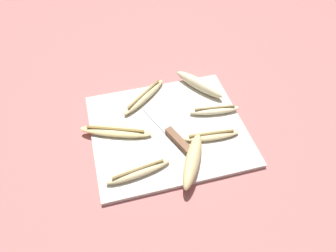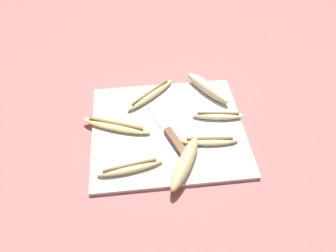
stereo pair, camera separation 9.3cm
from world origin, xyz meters
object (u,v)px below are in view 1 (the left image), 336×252
object	(u,v)px
banana_cream_curved	(199,84)
banana_soft_right	(139,171)
banana_pale_long	(214,110)
knife	(175,137)
banana_spotted_left	(192,160)
banana_mellow_near	(211,135)
banana_golden_short	(116,131)
banana_ripe_center	(144,97)

from	to	relation	value
banana_cream_curved	banana_soft_right	bearing A→B (deg)	-133.05
banana_pale_long	banana_cream_curved	distance (m)	0.11
knife	banana_spotted_left	xyz separation A→B (m)	(0.02, -0.10, 0.01)
banana_soft_right	banana_spotted_left	bearing A→B (deg)	-4.04
banana_cream_curved	knife	bearing A→B (deg)	-125.73
banana_mellow_near	banana_spotted_left	xyz separation A→B (m)	(-0.08, -0.08, 0.01)
knife	banana_golden_short	world-z (taller)	banana_golden_short
banana_spotted_left	banana_ripe_center	xyz separation A→B (m)	(-0.07, 0.27, -0.01)
banana_golden_short	banana_spotted_left	xyz separation A→B (m)	(0.17, -0.16, 0.01)
banana_soft_right	banana_golden_short	xyz separation A→B (m)	(-0.03, 0.15, -0.00)
banana_mellow_near	knife	bearing A→B (deg)	167.95
banana_soft_right	banana_pale_long	xyz separation A→B (m)	(0.26, 0.15, -0.00)
banana_ripe_center	knife	bearing A→B (deg)	-75.06
banana_mellow_near	banana_pale_long	bearing A→B (deg)	64.54
knife	banana_ripe_center	bearing A→B (deg)	83.85
knife	banana_spotted_left	bearing A→B (deg)	-99.59
banana_soft_right	banana_cream_curved	bearing A→B (deg)	46.95
banana_mellow_near	banana_cream_curved	world-z (taller)	banana_cream_curved
banana_mellow_near	banana_golden_short	size ratio (longest dim) A/B	0.79
banana_golden_short	banana_ripe_center	xyz separation A→B (m)	(0.11, 0.12, 0.00)
knife	banana_pale_long	distance (m)	0.16
knife	banana_cream_curved	distance (m)	0.22
banana_golden_short	banana_cream_curved	world-z (taller)	banana_cream_curved
banana_pale_long	banana_cream_curved	bearing A→B (deg)	95.25
knife	banana_pale_long	size ratio (longest dim) A/B	1.36
banana_spotted_left	banana_ripe_center	size ratio (longest dim) A/B	1.05
banana_pale_long	banana_ripe_center	bearing A→B (deg)	149.74
banana_soft_right	banana_cream_curved	size ratio (longest dim) A/B	1.04
banana_soft_right	banana_golden_short	size ratio (longest dim) A/B	0.85
knife	banana_spotted_left	distance (m)	0.10
knife	banana_mellow_near	size ratio (longest dim) A/B	1.30
knife	banana_pale_long	world-z (taller)	banana_pale_long
banana_spotted_left	banana_pale_long	bearing A→B (deg)	53.45
banana_mellow_near	banana_spotted_left	bearing A→B (deg)	-136.57
banana_ripe_center	banana_golden_short	bearing A→B (deg)	-132.48
knife	banana_mellow_near	distance (m)	0.10
knife	banana_golden_short	xyz separation A→B (m)	(-0.15, 0.06, 0.00)
banana_soft_right	banana_mellow_near	bearing A→B (deg)	16.62
knife	banana_soft_right	world-z (taller)	banana_soft_right
knife	banana_cream_curved	world-z (taller)	banana_cream_curved
banana_pale_long	banana_golden_short	bearing A→B (deg)	-178.78
banana_pale_long	banana_golden_short	xyz separation A→B (m)	(-0.30, -0.01, -0.00)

